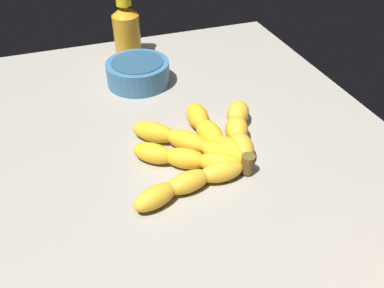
% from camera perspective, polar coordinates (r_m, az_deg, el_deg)
% --- Properties ---
extents(ground_plane, '(0.92, 0.67, 0.05)m').
position_cam_1_polar(ground_plane, '(0.66, 1.11, -2.60)').
color(ground_plane, gray).
extents(banana_bunch, '(0.22, 0.26, 0.04)m').
position_cam_1_polar(banana_bunch, '(0.62, 1.88, -0.27)').
color(banana_bunch, gold).
rests_on(banana_bunch, ground_plane).
extents(honey_bottle, '(0.06, 0.06, 0.14)m').
position_cam_1_polar(honey_bottle, '(0.93, -9.32, 15.93)').
color(honey_bottle, orange).
rests_on(honey_bottle, ground_plane).
extents(small_bowl, '(0.13, 0.13, 0.05)m').
position_cam_1_polar(small_bowl, '(0.82, -7.69, 10.11)').
color(small_bowl, teal).
rests_on(small_bowl, ground_plane).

